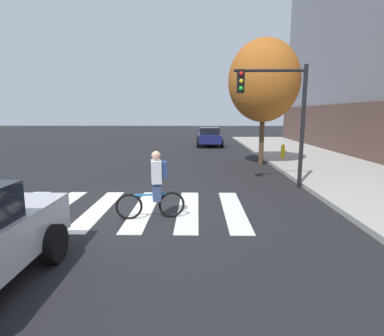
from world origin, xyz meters
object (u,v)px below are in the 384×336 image
at_px(sedan_mid, 209,136).
at_px(cyclist, 155,185).
at_px(street_tree_near, 264,81).
at_px(traffic_light_near, 279,105).
at_px(fire_hydrant, 283,151).

bearing_deg(sedan_mid, cyclist, -96.36).
xyz_separation_m(cyclist, street_tree_near, (4.26, 8.19, 3.32)).
relative_size(cyclist, traffic_light_near, 0.40).
bearing_deg(fire_hydrant, street_tree_near, -135.69).
relative_size(sedan_mid, street_tree_near, 0.70).
distance_m(sedan_mid, traffic_light_near, 14.70).
bearing_deg(sedan_mid, street_tree_near, -76.58).
xyz_separation_m(cyclist, traffic_light_near, (3.81, 3.33, 2.02)).
bearing_deg(sedan_mid, traffic_light_near, -82.77).
bearing_deg(street_tree_near, cyclist, -117.50).
xyz_separation_m(sedan_mid, cyclist, (-1.98, -17.76, 0.07)).
distance_m(cyclist, traffic_light_near, 5.45).
xyz_separation_m(traffic_light_near, fire_hydrant, (1.96, 6.33, -2.33)).
bearing_deg(street_tree_near, sedan_mid, 103.42).
xyz_separation_m(sedan_mid, fire_hydrant, (3.79, -8.10, -0.24)).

